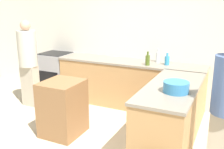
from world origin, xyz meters
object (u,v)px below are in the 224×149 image
Objects in this scene: range_oven at (56,73)px; dish_soap_bottle at (167,60)px; olive_oil_bottle at (148,60)px; island_table at (63,108)px; mixing_bowl at (176,87)px; person_by_range at (28,61)px; vinegar_bottle_clear at (158,57)px.

range_oven is 2.61m from dish_soap_bottle.
dish_soap_bottle is at bearing -0.09° from range_oven.
range_oven is at bearing 175.31° from olive_oil_bottle.
island_table is 3.95× the size of dish_soap_bottle.
dish_soap_bottle is (-0.48, 1.45, 0.02)m from mixing_bowl.
olive_oil_bottle reaches higher than mixing_bowl.
olive_oil_bottle reaches higher than dish_soap_bottle.
person_by_range is at bearing -90.53° from range_oven.
mixing_bowl is 0.19× the size of person_by_range.
island_table is at bearing -49.92° from range_oven.
olive_oil_bottle is (0.92, 1.38, 0.59)m from island_table.
vinegar_bottle_clear is at bearing 59.42° from island_table.
vinegar_bottle_clear reaches higher than island_table.
mixing_bowl is at bearing -11.51° from person_by_range.
dish_soap_bottle is 0.27m from vinegar_bottle_clear.
vinegar_bottle_clear is at bearing 74.58° from olive_oil_bottle.
island_table is 3.44× the size of olive_oil_bottle.
mixing_bowl is at bearing -66.43° from vinegar_bottle_clear.
island_table is 1.76m from olive_oil_bottle.
vinegar_bottle_clear reaches higher than mixing_bowl.
vinegar_bottle_clear is at bearing 23.10° from person_by_range.
vinegar_bottle_clear is (-0.70, 1.61, 0.03)m from mixing_bowl.
vinegar_bottle_clear is at bearing 3.86° from range_oven.
mixing_bowl is at bearing -71.63° from dish_soap_bottle.
island_table is at bearing -176.61° from mixing_bowl.
range_oven is 4.27× the size of dish_soap_bottle.
island_table is at bearing -28.64° from person_by_range.
island_table is 0.51× the size of person_by_range.
dish_soap_bottle is 0.87× the size of olive_oil_bottle.
vinegar_bottle_clear is at bearing 113.57° from mixing_bowl.
dish_soap_bottle reaches higher than mixing_bowl.
person_by_range is at bearing -163.69° from olive_oil_bottle.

